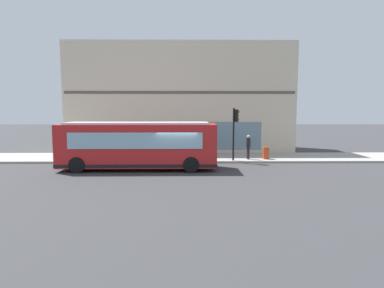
% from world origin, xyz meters
% --- Properties ---
extents(ground, '(120.00, 120.00, 0.00)m').
position_xyz_m(ground, '(0.00, 0.00, 0.00)').
color(ground, '#38383A').
extents(sidewalk_curb, '(4.57, 40.00, 0.15)m').
position_xyz_m(sidewalk_curb, '(4.89, 0.00, 0.07)').
color(sidewalk_curb, '#9E9991').
rests_on(sidewalk_curb, ground).
extents(building_corner, '(6.31, 19.87, 9.61)m').
position_xyz_m(building_corner, '(10.30, 0.00, 4.79)').
color(building_corner, beige).
rests_on(building_corner, ground).
extents(city_bus_nearside, '(2.64, 10.05, 3.07)m').
position_xyz_m(city_bus_nearside, '(0.31, 2.56, 1.55)').
color(city_bus_nearside, red).
rests_on(city_bus_nearside, ground).
extents(traffic_light_near_corner, '(0.32, 0.49, 3.83)m').
position_xyz_m(traffic_light_near_corner, '(3.01, -4.12, 2.82)').
color(traffic_light_near_corner, black).
rests_on(traffic_light_near_corner, sidewalk_curb).
extents(fire_hydrant, '(0.35, 0.35, 0.74)m').
position_xyz_m(fire_hydrant, '(3.32, -1.20, 0.51)').
color(fire_hydrant, yellow).
rests_on(fire_hydrant, sidewalk_curb).
extents(pedestrian_near_building_entrance, '(0.32, 0.32, 1.62)m').
position_xyz_m(pedestrian_near_building_entrance, '(5.60, -0.99, 1.08)').
color(pedestrian_near_building_entrance, silver).
rests_on(pedestrian_near_building_entrance, sidewalk_curb).
extents(pedestrian_walking_along_curb, '(0.32, 0.32, 1.70)m').
position_xyz_m(pedestrian_walking_along_curb, '(6.32, 3.45, 1.13)').
color(pedestrian_walking_along_curb, '#99994C').
rests_on(pedestrian_walking_along_curb, sidewalk_curb).
extents(pedestrian_near_hydrant, '(0.32, 0.32, 1.83)m').
position_xyz_m(pedestrian_near_hydrant, '(3.57, -5.20, 1.21)').
color(pedestrian_near_hydrant, black).
rests_on(pedestrian_near_hydrant, sidewalk_curb).
extents(pedestrian_by_light_pole, '(0.32, 0.32, 1.74)m').
position_xyz_m(pedestrian_by_light_pole, '(5.16, 2.48, 1.16)').
color(pedestrian_by_light_pole, '#3F8C4C').
rests_on(pedestrian_by_light_pole, sidewalk_curb).
extents(newspaper_vending_box, '(0.44, 0.42, 0.90)m').
position_xyz_m(newspaper_vending_box, '(3.72, -6.56, 0.60)').
color(newspaper_vending_box, '#BF3F19').
rests_on(newspaper_vending_box, sidewalk_curb).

